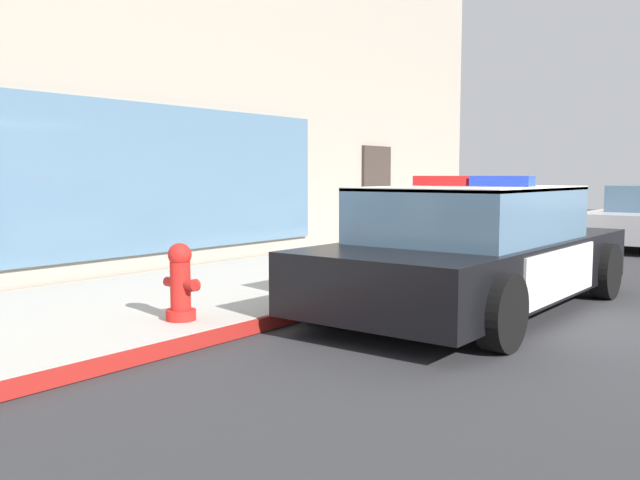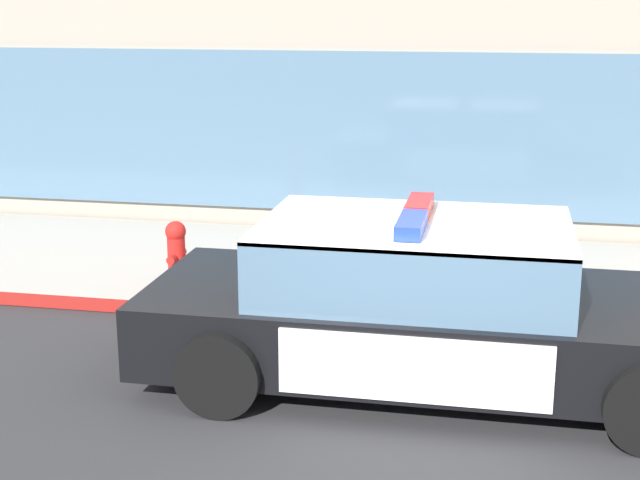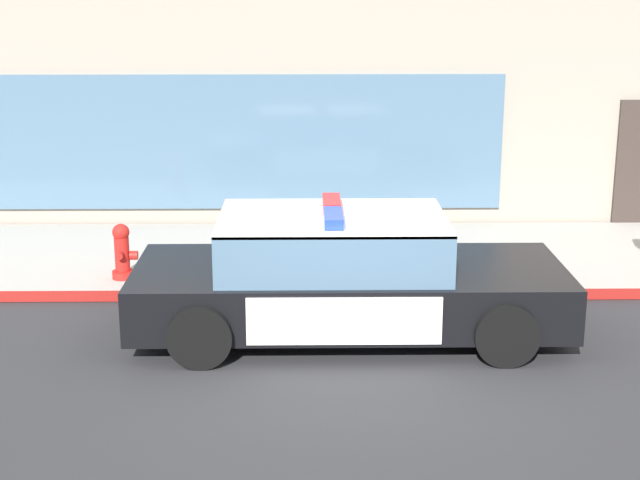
# 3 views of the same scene
# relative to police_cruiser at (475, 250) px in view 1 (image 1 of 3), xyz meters

# --- Properties ---
(ground) EXTENTS (48.00, 48.00, 0.00)m
(ground) POSITION_rel_police_cruiser_xyz_m (0.01, -0.96, -0.68)
(ground) COLOR #303033
(sidewalk) EXTENTS (48.00, 3.36, 0.15)m
(sidewalk) POSITION_rel_police_cruiser_xyz_m (0.01, 2.83, -0.60)
(sidewalk) COLOR #B2ADA3
(sidewalk) RESTS_ON ground
(curb_red_paint) EXTENTS (28.80, 0.04, 0.14)m
(curb_red_paint) POSITION_rel_police_cruiser_xyz_m (0.01, 1.14, -0.60)
(curb_red_paint) COLOR maroon
(curb_red_paint) RESTS_ON ground
(police_cruiser) EXTENTS (4.81, 2.14, 1.49)m
(police_cruiser) POSITION_rel_police_cruiser_xyz_m (0.00, 0.00, 0.00)
(police_cruiser) COLOR black
(police_cruiser) RESTS_ON ground
(fire_hydrant) EXTENTS (0.34, 0.39, 0.73)m
(fire_hydrant) POSITION_rel_police_cruiser_xyz_m (-2.80, 1.65, -0.18)
(fire_hydrant) COLOR red
(fire_hydrant) RESTS_ON sidewalk
(parking_meter) EXTENTS (0.12, 0.18, 1.34)m
(parking_meter) POSITION_rel_police_cruiser_xyz_m (4.08, 1.45, 0.40)
(parking_meter) COLOR slate
(parking_meter) RESTS_ON sidewalk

